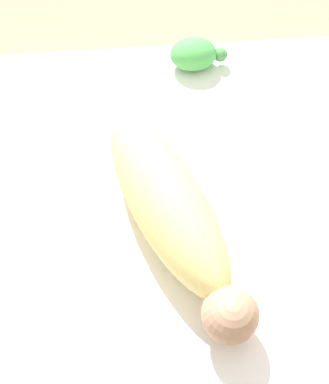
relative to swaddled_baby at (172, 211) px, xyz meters
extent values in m
plane|color=#9E8466|center=(-0.01, 0.12, -0.22)|extent=(12.00, 12.00, 0.00)
cube|color=white|center=(-0.01, 0.12, -0.15)|extent=(1.41, 0.95, 0.14)
ellipsoid|color=#EFDB7F|center=(-0.01, 0.03, 0.00)|extent=(0.32, 0.51, 0.17)
sphere|color=tan|center=(0.09, -0.23, -0.01)|extent=(0.11, 0.11, 0.11)
ellipsoid|color=#51B756|center=(0.10, 0.51, -0.04)|extent=(0.13, 0.10, 0.08)
sphere|color=#4C934C|center=(0.18, 0.51, -0.05)|extent=(0.04, 0.04, 0.04)
camera|label=1|loc=(-0.06, -0.57, 0.98)|focal=50.00mm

